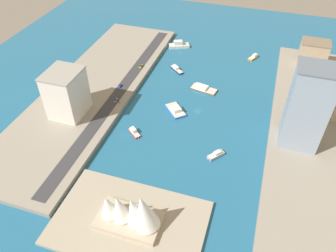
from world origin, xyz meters
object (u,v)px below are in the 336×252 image
object	(u,v)px
ferry_white_commuter	(179,45)
water_taxi_orange	(254,57)
hotel_broad_white	(66,93)
yacht_sleek_gray	(216,155)
patrol_launch_navy	(177,69)
tower_tall_glass	(307,108)
barge_flat_brown	(203,88)
catamaran_blue	(176,110)
sedan_silver	(116,100)
hatchback_blue	(120,86)
taxi_yellow_cab	(141,66)
apartment_midrise_tan	(313,54)
opera_landmark	(131,212)
traffic_light_waterfront	(119,99)
tugboat_red	(134,132)

from	to	relation	value
ferry_white_commuter	water_taxi_orange	bearing A→B (deg)	-179.78
ferry_white_commuter	hotel_broad_white	bearing A→B (deg)	70.13
yacht_sleek_gray	hotel_broad_white	world-z (taller)	hotel_broad_white
hotel_broad_white	patrol_launch_navy	bearing A→B (deg)	-123.32
water_taxi_orange	tower_tall_glass	xyz separation A→B (m)	(-41.62, 112.23, 31.42)
patrol_launch_navy	barge_flat_brown	xyz separation A→B (m)	(-29.89, 22.58, -0.10)
catamaran_blue	sedan_silver	size ratio (longest dim) A/B	4.30
catamaran_blue	hatchback_blue	size ratio (longest dim) A/B	4.28
yacht_sleek_gray	hatchback_blue	xyz separation A→B (m)	(92.34, -51.28, 3.08)
water_taxi_orange	patrol_launch_navy	distance (m)	77.89
patrol_launch_navy	hatchback_blue	xyz separation A→B (m)	(36.09, 44.88, 3.21)
yacht_sleek_gray	taxi_yellow_cab	distance (m)	122.29
barge_flat_brown	hatchback_blue	xyz separation A→B (m)	(65.98, 22.30, 3.31)
water_taxi_orange	sedan_silver	bearing A→B (deg)	48.62
ferry_white_commuter	apartment_midrise_tan	bearing A→B (deg)	177.21
tower_tall_glass	water_taxi_orange	bearing A→B (deg)	-69.65
ferry_white_commuter	opera_landmark	size ratio (longest dim) A/B	0.62
hotel_broad_white	apartment_midrise_tan	size ratio (longest dim) A/B	1.42
catamaran_blue	apartment_midrise_tan	distance (m)	137.45
hatchback_blue	taxi_yellow_cab	size ratio (longest dim) A/B	0.95
patrol_launch_navy	taxi_yellow_cab	world-z (taller)	taxi_yellow_cab
yacht_sleek_gray	catamaran_blue	world-z (taller)	catamaran_blue
tower_tall_glass	sedan_silver	world-z (taller)	tower_tall_glass
hatchback_blue	taxi_yellow_cab	distance (m)	34.97
hatchback_blue	taxi_yellow_cab	xyz separation A→B (m)	(-5.30, -34.56, -0.01)
apartment_midrise_tan	traffic_light_waterfront	xyz separation A→B (m)	(141.81, 103.55, -8.06)
water_taxi_orange	catamaran_blue	size ratio (longest dim) A/B	0.64
apartment_midrise_tan	tower_tall_glass	xyz separation A→B (m)	(8.57, 105.85, 16.81)
patrol_launch_navy	hatchback_blue	bearing A→B (deg)	51.20
patrol_launch_navy	apartment_midrise_tan	bearing A→B (deg)	-162.01
tower_tall_glass	traffic_light_waterfront	size ratio (longest dim) A/B	8.98
patrol_launch_navy	tugboat_red	xyz separation A→B (m)	(4.37, 91.61, 0.12)
taxi_yellow_cab	water_taxi_orange	bearing A→B (deg)	-150.49
traffic_light_waterfront	barge_flat_brown	bearing A→B (deg)	-142.50
sedan_silver	barge_flat_brown	bearing A→B (deg)	-145.32
tugboat_red	sedan_silver	size ratio (longest dim) A/B	2.42
hotel_broad_white	traffic_light_waterfront	world-z (taller)	hotel_broad_white
patrol_launch_navy	barge_flat_brown	size ratio (longest dim) A/B	0.64
water_taxi_orange	tower_tall_glass	distance (m)	123.76
catamaran_blue	opera_landmark	size ratio (longest dim) A/B	0.58
taxi_yellow_cab	patrol_launch_navy	bearing A→B (deg)	-161.47
tugboat_red	taxi_yellow_cab	size ratio (longest dim) A/B	2.30
ferry_white_commuter	taxi_yellow_cab	world-z (taller)	ferry_white_commuter
ferry_white_commuter	tower_tall_glass	world-z (taller)	tower_tall_glass
taxi_yellow_cab	opera_landmark	world-z (taller)	opera_landmark
tower_tall_glass	traffic_light_waterfront	xyz separation A→B (m)	(133.23, -2.29, -24.87)
catamaran_blue	hotel_broad_white	xyz separation A→B (m)	(74.31, 29.49, 19.59)
barge_flat_brown	ferry_white_commuter	xyz separation A→B (m)	(40.15, -65.93, 1.21)
tugboat_red	catamaran_blue	xyz separation A→B (m)	(-21.12, -33.53, 0.09)
catamaran_blue	tower_tall_glass	xyz separation A→B (m)	(-89.39, 10.51, 31.25)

